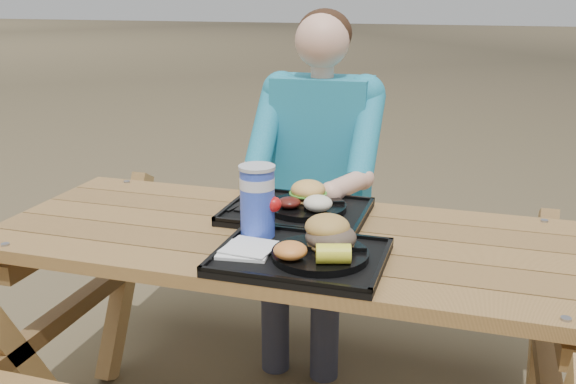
# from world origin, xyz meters

# --- Properties ---
(picnic_table) EXTENTS (1.80, 1.49, 0.75)m
(picnic_table) POSITION_xyz_m (0.00, 0.00, 0.38)
(picnic_table) COLOR #999999
(picnic_table) RESTS_ON ground
(tray_near) EXTENTS (0.45, 0.35, 0.02)m
(tray_near) POSITION_xyz_m (0.10, -0.20, 0.76)
(tray_near) COLOR black
(tray_near) RESTS_ON picnic_table
(tray_far) EXTENTS (0.45, 0.35, 0.02)m
(tray_far) POSITION_xyz_m (-0.02, 0.16, 0.76)
(tray_far) COLOR black
(tray_far) RESTS_ON picnic_table
(plate_near) EXTENTS (0.26, 0.26, 0.02)m
(plate_near) POSITION_xyz_m (0.15, -0.20, 0.78)
(plate_near) COLOR black
(plate_near) RESTS_ON tray_near
(plate_far) EXTENTS (0.26, 0.26, 0.02)m
(plate_far) POSITION_xyz_m (0.01, 0.17, 0.78)
(plate_far) COLOR black
(plate_far) RESTS_ON tray_far
(napkin_stack) EXTENTS (0.15, 0.15, 0.02)m
(napkin_stack) POSITION_xyz_m (-0.05, -0.22, 0.78)
(napkin_stack) COLOR white
(napkin_stack) RESTS_ON tray_near
(soda_cup) EXTENTS (0.10, 0.10, 0.20)m
(soda_cup) POSITION_xyz_m (-0.06, -0.09, 0.87)
(soda_cup) COLOR #1A38C3
(soda_cup) RESTS_ON tray_near
(condiment_bbq) EXTENTS (0.05, 0.05, 0.03)m
(condiment_bbq) POSITION_xyz_m (0.10, -0.08, 0.78)
(condiment_bbq) COLOR #330F05
(condiment_bbq) RESTS_ON tray_near
(condiment_mustard) EXTENTS (0.05, 0.05, 0.03)m
(condiment_mustard) POSITION_xyz_m (0.16, -0.07, 0.78)
(condiment_mustard) COLOR yellow
(condiment_mustard) RESTS_ON tray_near
(sandwich) EXTENTS (0.13, 0.13, 0.13)m
(sandwich) POSITION_xyz_m (0.17, -0.16, 0.86)
(sandwich) COLOR #BF8F43
(sandwich) RESTS_ON plate_near
(mac_cheese) EXTENTS (0.09, 0.09, 0.04)m
(mac_cheese) POSITION_xyz_m (0.09, -0.27, 0.81)
(mac_cheese) COLOR orange
(mac_cheese) RESTS_ON plate_near
(corn_cob) EXTENTS (0.11, 0.11, 0.05)m
(corn_cob) POSITION_xyz_m (0.20, -0.27, 0.82)
(corn_cob) COLOR #FAF334
(corn_cob) RESTS_ON plate_near
(cutlery_far) EXTENTS (0.04, 0.17, 0.01)m
(cutlery_far) POSITION_xyz_m (-0.19, 0.16, 0.77)
(cutlery_far) COLOR black
(cutlery_far) RESTS_ON tray_far
(burger) EXTENTS (0.12, 0.12, 0.10)m
(burger) POSITION_xyz_m (0.01, 0.21, 0.84)
(burger) COLOR #F7B357
(burger) RESTS_ON plate_far
(baked_beans) EXTENTS (0.07, 0.07, 0.03)m
(baked_beans) POSITION_xyz_m (-0.03, 0.12, 0.81)
(baked_beans) COLOR #501510
(baked_beans) RESTS_ON plate_far
(potato_salad) EXTENTS (0.09, 0.09, 0.05)m
(potato_salad) POSITION_xyz_m (0.06, 0.11, 0.82)
(potato_salad) COLOR white
(potato_salad) RESTS_ON plate_far
(diner) EXTENTS (0.48, 0.84, 1.28)m
(diner) POSITION_xyz_m (-0.08, 0.71, 0.64)
(diner) COLOR #1C9BC9
(diner) RESTS_ON ground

